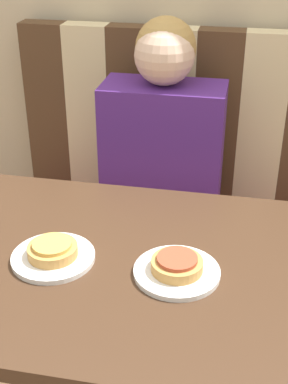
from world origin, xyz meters
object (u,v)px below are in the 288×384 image
plate_left (53,257)px  pizza_right (177,264)px  person (163,135)px  pizza_left (52,250)px  plate_right (177,272)px

plate_left → pizza_right: (0.28, -0.00, 0.02)m
person → pizza_left: size_ratio=6.35×
plate_left → pizza_right: size_ratio=1.67×
plate_left → pizza_left: pizza_left is taller
plate_left → pizza_right: bearing=-0.0°
pizza_left → pizza_right: (0.28, 0.00, 0.00)m
pizza_left → pizza_right: 0.28m
person → plate_right: bearing=-78.1°
person → plate_left: bearing=-101.9°
plate_left → pizza_left: size_ratio=1.67×
person → plate_right: (0.14, -0.66, -0.03)m
plate_right → plate_left: bearing=180.0°
pizza_right → plate_left: bearing=180.0°
person → pizza_left: bearing=-101.9°
plate_right → person: bearing=101.9°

